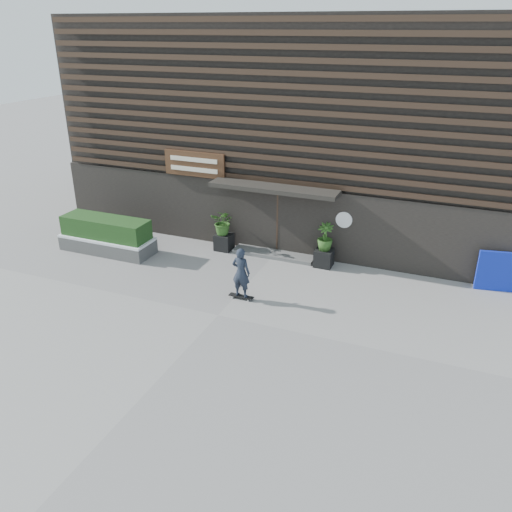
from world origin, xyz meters
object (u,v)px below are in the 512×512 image
at_px(planter_pot_left, 224,242).
at_px(raised_bed, 108,245).
at_px(skateboarder, 241,273).
at_px(planter_pot_right, 324,258).
at_px(blue_tarp, 500,272).

xyz_separation_m(planter_pot_left, raised_bed, (-3.89, -1.74, -0.05)).
relative_size(raised_bed, skateboarder, 2.10).
relative_size(planter_pot_right, raised_bed, 0.17).
distance_m(blue_tarp, skateboarder, 8.03).
bearing_deg(planter_pot_left, blue_tarp, 1.84).
xyz_separation_m(planter_pot_right, skateboarder, (-1.68, -3.24, 0.57)).
height_order(planter_pot_left, raised_bed, planter_pot_left).
bearing_deg(planter_pot_right, planter_pot_left, 180.00).
relative_size(raised_bed, blue_tarp, 2.52).
xyz_separation_m(blue_tarp, skateboarder, (-7.21, -3.54, 0.22)).
height_order(planter_pot_right, raised_bed, planter_pot_right).
xyz_separation_m(planter_pot_left, blue_tarp, (9.33, 0.30, 0.35)).
relative_size(planter_pot_left, blue_tarp, 0.43).
height_order(planter_pot_right, blue_tarp, blue_tarp).
bearing_deg(raised_bed, blue_tarp, 8.78).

